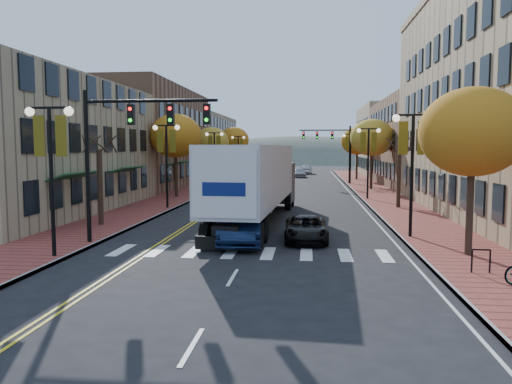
# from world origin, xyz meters

# --- Properties ---
(ground) EXTENTS (200.00, 200.00, 0.00)m
(ground) POSITION_xyz_m (0.00, 0.00, 0.00)
(ground) COLOR black
(ground) RESTS_ON ground
(sidewalk_left) EXTENTS (4.00, 85.00, 0.15)m
(sidewalk_left) POSITION_xyz_m (-9.00, 32.50, 0.07)
(sidewalk_left) COLOR brown
(sidewalk_left) RESTS_ON ground
(sidewalk_right) EXTENTS (4.00, 85.00, 0.15)m
(sidewalk_right) POSITION_xyz_m (9.00, 32.50, 0.07)
(sidewalk_right) COLOR brown
(sidewalk_right) RESTS_ON ground
(building_left_near) EXTENTS (12.00, 22.00, 9.00)m
(building_left_near) POSITION_xyz_m (-17.00, 13.00, 4.50)
(building_left_near) COLOR #9E8966
(building_left_near) RESTS_ON ground
(building_left_mid) EXTENTS (12.00, 24.00, 11.00)m
(building_left_mid) POSITION_xyz_m (-17.00, 36.00, 5.50)
(building_left_mid) COLOR brown
(building_left_mid) RESTS_ON ground
(building_left_far) EXTENTS (12.00, 26.00, 9.50)m
(building_left_far) POSITION_xyz_m (-17.00, 61.00, 4.75)
(building_left_far) COLOR #9E8966
(building_left_far) RESTS_ON ground
(building_right_mid) EXTENTS (15.00, 24.00, 10.00)m
(building_right_mid) POSITION_xyz_m (18.50, 42.00, 5.00)
(building_right_mid) COLOR brown
(building_right_mid) RESTS_ON ground
(building_right_far) EXTENTS (15.00, 20.00, 11.00)m
(building_right_far) POSITION_xyz_m (18.50, 64.00, 5.50)
(building_right_far) COLOR #9E8966
(building_right_far) RESTS_ON ground
(tree_left_a) EXTENTS (0.28, 0.28, 4.20)m
(tree_left_a) POSITION_xyz_m (-9.00, 8.00, 2.25)
(tree_left_a) COLOR #382619
(tree_left_a) RESTS_ON sidewalk_left
(tree_left_b) EXTENTS (4.48, 4.48, 7.21)m
(tree_left_b) POSITION_xyz_m (-9.00, 24.00, 5.45)
(tree_left_b) COLOR #382619
(tree_left_b) RESTS_ON sidewalk_left
(tree_left_c) EXTENTS (4.16, 4.16, 6.69)m
(tree_left_c) POSITION_xyz_m (-9.00, 40.00, 5.05)
(tree_left_c) COLOR #382619
(tree_left_c) RESTS_ON sidewalk_left
(tree_left_d) EXTENTS (4.61, 4.61, 7.42)m
(tree_left_d) POSITION_xyz_m (-9.00, 58.00, 5.60)
(tree_left_d) COLOR #382619
(tree_left_d) RESTS_ON sidewalk_left
(tree_right_a) EXTENTS (4.16, 4.16, 6.69)m
(tree_right_a) POSITION_xyz_m (9.00, 2.00, 5.05)
(tree_right_a) COLOR #382619
(tree_right_a) RESTS_ON sidewalk_right
(tree_right_b) EXTENTS (0.28, 0.28, 4.20)m
(tree_right_b) POSITION_xyz_m (9.00, 18.00, 2.25)
(tree_right_b) COLOR #382619
(tree_right_b) RESTS_ON sidewalk_right
(tree_right_c) EXTENTS (4.48, 4.48, 7.21)m
(tree_right_c) POSITION_xyz_m (9.00, 34.00, 5.45)
(tree_right_c) COLOR #382619
(tree_right_c) RESTS_ON sidewalk_right
(tree_right_d) EXTENTS (4.35, 4.35, 7.00)m
(tree_right_d) POSITION_xyz_m (9.00, 50.00, 5.29)
(tree_right_d) COLOR #382619
(tree_right_d) RESTS_ON sidewalk_right
(lamp_left_a) EXTENTS (1.96, 0.36, 6.05)m
(lamp_left_a) POSITION_xyz_m (-7.50, 0.00, 4.29)
(lamp_left_a) COLOR black
(lamp_left_a) RESTS_ON ground
(lamp_left_b) EXTENTS (1.96, 0.36, 6.05)m
(lamp_left_b) POSITION_xyz_m (-7.50, 16.00, 4.29)
(lamp_left_b) COLOR black
(lamp_left_b) RESTS_ON ground
(lamp_left_c) EXTENTS (1.96, 0.36, 6.05)m
(lamp_left_c) POSITION_xyz_m (-7.50, 34.00, 4.29)
(lamp_left_c) COLOR black
(lamp_left_c) RESTS_ON ground
(lamp_left_d) EXTENTS (1.96, 0.36, 6.05)m
(lamp_left_d) POSITION_xyz_m (-7.50, 52.00, 4.29)
(lamp_left_d) COLOR black
(lamp_left_d) RESTS_ON ground
(lamp_right_a) EXTENTS (1.96, 0.36, 6.05)m
(lamp_right_a) POSITION_xyz_m (7.50, 6.00, 4.29)
(lamp_right_a) COLOR black
(lamp_right_a) RESTS_ON ground
(lamp_right_b) EXTENTS (1.96, 0.36, 6.05)m
(lamp_right_b) POSITION_xyz_m (7.50, 24.00, 4.29)
(lamp_right_b) COLOR black
(lamp_right_b) RESTS_ON ground
(lamp_right_c) EXTENTS (1.96, 0.36, 6.05)m
(lamp_right_c) POSITION_xyz_m (7.50, 42.00, 4.29)
(lamp_right_c) COLOR black
(lamp_right_c) RESTS_ON ground
(traffic_mast_near) EXTENTS (6.10, 0.35, 7.00)m
(traffic_mast_near) POSITION_xyz_m (-5.48, 3.00, 4.92)
(traffic_mast_near) COLOR black
(traffic_mast_near) RESTS_ON ground
(traffic_mast_far) EXTENTS (6.10, 0.34, 7.00)m
(traffic_mast_far) POSITION_xyz_m (5.48, 42.00, 4.92)
(traffic_mast_far) COLOR black
(traffic_mast_far) RESTS_ON ground
(semi_truck) EXTENTS (3.89, 18.39, 4.57)m
(semi_truck) POSITION_xyz_m (-0.42, 10.50, 2.67)
(semi_truck) COLOR black
(semi_truck) RESTS_ON ground
(navy_sedan) EXTENTS (2.27, 5.53, 1.78)m
(navy_sedan) POSITION_xyz_m (-0.50, 4.13, 0.89)
(navy_sedan) COLOR black
(navy_sedan) RESTS_ON ground
(black_suv) EXTENTS (2.11, 4.37, 1.20)m
(black_suv) POSITION_xyz_m (2.46, 4.98, 0.60)
(black_suv) COLOR black
(black_suv) RESTS_ON ground
(car_far_white) EXTENTS (1.77, 3.85, 1.28)m
(car_far_white) POSITION_xyz_m (-2.55, 56.35, 0.64)
(car_far_white) COLOR silver
(car_far_white) RESTS_ON ground
(car_far_silver) EXTENTS (2.20, 4.58, 1.29)m
(car_far_silver) POSITION_xyz_m (1.12, 56.02, 0.64)
(car_far_silver) COLOR #939299
(car_far_silver) RESTS_ON ground
(car_far_oncoming) EXTENTS (2.04, 4.54, 1.45)m
(car_far_oncoming) POSITION_xyz_m (2.11, 65.54, 0.72)
(car_far_oncoming) COLOR #A4A4AC
(car_far_oncoming) RESTS_ON ground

